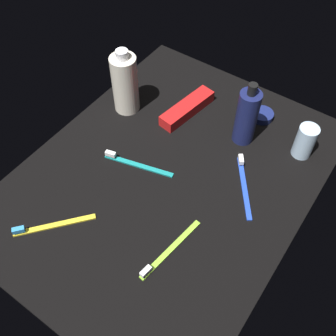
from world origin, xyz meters
TOP-DOWN VIEW (x-y plane):
  - ground_plane at (0.00, 0.00)cm, footprint 84.00×64.00cm
  - lotion_bottle at (21.09, -8.80)cm, footprint 5.43×5.43cm
  - bodywash_bottle at (13.04, 22.91)cm, footprint 6.88×6.88cm
  - deodorant_stick at (25.06, -23.34)cm, footprint 4.87×4.87cm
  - toothbrush_yellow at (-26.55, 13.22)cm, footprint 14.53×12.53cm
  - toothbrush_teal at (-2.00, 8.71)cm, footprint 5.63×17.73cm
  - toothbrush_lime at (-16.86, -11.65)cm, footprint 18.00×3.55cm
  - toothbrush_blue at (8.27, -16.19)cm, footprint 15.28×11.53cm
  - toothpaste_box_red at (20.75, 8.18)cm, footprint 18.07×7.09cm
  - cream_tin_left at (30.80, -9.50)cm, footprint 6.08×6.08cm

SIDE VIEW (x-z plane):
  - ground_plane at x=0.00cm, z-range -1.20..0.00cm
  - toothbrush_yellow at x=-26.55cm, z-range -0.44..1.66cm
  - toothbrush_teal at x=-2.00cm, z-range -0.44..1.66cm
  - toothbrush_lime at x=-16.86cm, z-range -0.44..1.66cm
  - toothbrush_blue at x=8.27cm, z-range -0.44..1.66cm
  - cream_tin_left at x=30.80cm, z-range 0.00..1.79cm
  - toothpaste_box_red at x=20.75cm, z-range 0.00..3.20cm
  - deodorant_stick at x=25.06cm, z-range 0.00..9.00cm
  - lotion_bottle at x=21.09cm, z-range -1.14..16.83cm
  - bodywash_bottle at x=13.04cm, z-range -0.84..17.83cm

